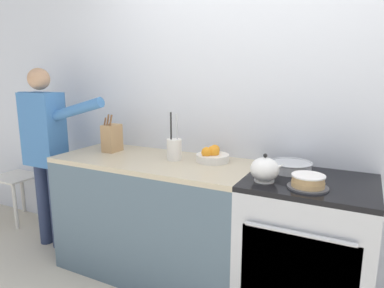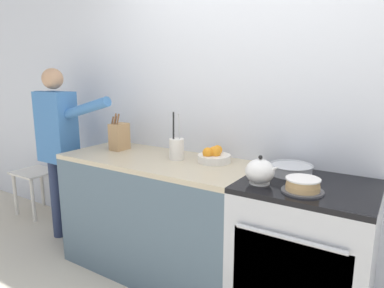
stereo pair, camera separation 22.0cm
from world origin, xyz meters
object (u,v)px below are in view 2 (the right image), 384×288
object	(u,v)px
layer_cake	(303,186)
fruit_bowl	(214,156)
utensil_crock	(177,148)
stove_range	(303,256)
dining_chair	(43,166)
mixing_bowl	(291,169)
knife_block	(119,136)
tea_kettle	(260,172)
person_baker	(58,141)

from	to	relation	value
layer_cake	fruit_bowl	bearing A→B (deg)	157.46
utensil_crock	stove_range	bearing A→B (deg)	-3.39
stove_range	dining_chair	bearing A→B (deg)	175.27
dining_chair	utensil_crock	bearing A→B (deg)	-6.10
mixing_bowl	knife_block	world-z (taller)	knife_block
tea_kettle	dining_chair	world-z (taller)	tea_kettle
fruit_bowl	stove_range	bearing A→B (deg)	-11.23
stove_range	utensil_crock	xyz separation A→B (m)	(-0.95, 0.06, 0.53)
utensil_crock	dining_chair	size ratio (longest dim) A/B	0.39
layer_cake	utensil_crock	distance (m)	0.98
mixing_bowl	fruit_bowl	bearing A→B (deg)	179.18
knife_block	tea_kettle	bearing A→B (deg)	-9.13
mixing_bowl	knife_block	bearing A→B (deg)	-177.53
dining_chair	layer_cake	bearing A→B (deg)	-8.40
fruit_bowl	dining_chair	size ratio (longest dim) A/B	0.26
dining_chair	stove_range	bearing A→B (deg)	-5.44
utensil_crock	dining_chair	distance (m)	1.98
utensil_crock	person_baker	world-z (taller)	person_baker
tea_kettle	utensil_crock	world-z (taller)	utensil_crock
knife_block	fruit_bowl	distance (m)	0.85
tea_kettle	knife_block	size ratio (longest dim) A/B	0.67
utensil_crock	fruit_bowl	size ratio (longest dim) A/B	1.48
tea_kettle	fruit_bowl	xyz separation A→B (m)	(-0.45, 0.28, -0.03)
dining_chair	knife_block	bearing A→B (deg)	-7.88
mixing_bowl	fruit_bowl	world-z (taller)	fruit_bowl
stove_range	mixing_bowl	bearing A→B (deg)	137.38
mixing_bowl	dining_chair	bearing A→B (deg)	177.72
stove_range	knife_block	xyz separation A→B (m)	(-1.53, 0.07, 0.56)
mixing_bowl	fruit_bowl	size ratio (longest dim) A/B	1.12
stove_range	layer_cake	xyz separation A→B (m)	(0.01, -0.15, 0.48)
utensil_crock	layer_cake	bearing A→B (deg)	-12.23
layer_cake	knife_block	distance (m)	1.55
knife_block	dining_chair	bearing A→B (deg)	172.83
tea_kettle	dining_chair	bearing A→B (deg)	171.87
knife_block	dining_chair	distance (m)	1.44
fruit_bowl	dining_chair	world-z (taller)	fruit_bowl
fruit_bowl	person_baker	distance (m)	1.46
mixing_bowl	fruit_bowl	xyz separation A→B (m)	(-0.55, 0.01, 0.01)
mixing_bowl	stove_range	bearing A→B (deg)	-42.62
layer_cake	fruit_bowl	size ratio (longest dim) A/B	0.95
knife_block	fruit_bowl	xyz separation A→B (m)	(0.84, 0.07, -0.07)
person_baker	mixing_bowl	bearing A→B (deg)	-7.60
stove_range	mixing_bowl	xyz separation A→B (m)	(-0.14, 0.13, 0.48)
mixing_bowl	person_baker	size ratio (longest dim) A/B	0.17
stove_range	fruit_bowl	distance (m)	0.85
person_baker	fruit_bowl	bearing A→B (deg)	-5.19
layer_cake	mixing_bowl	world-z (taller)	layer_cake
person_baker	dining_chair	distance (m)	0.89
layer_cake	tea_kettle	world-z (taller)	tea_kettle
mixing_bowl	fruit_bowl	distance (m)	0.55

